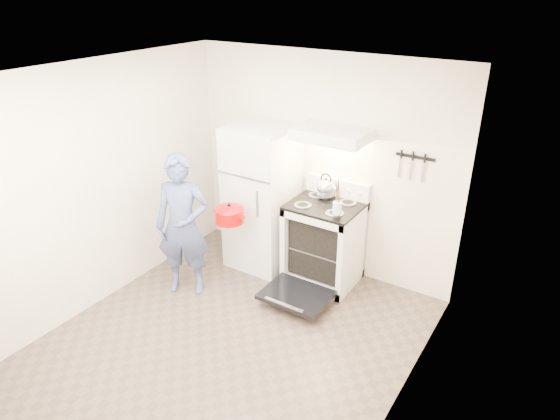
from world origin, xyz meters
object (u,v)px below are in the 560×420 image
object	(u,v)px
tea_kettle	(326,186)
dutch_oven	(229,216)
stove_body	(324,244)
refrigerator	(262,197)
person	(183,226)

from	to	relation	value
tea_kettle	dutch_oven	world-z (taller)	tea_kettle
stove_body	dutch_oven	xyz separation A→B (m)	(-0.82, -0.63, 0.40)
stove_body	dutch_oven	distance (m)	1.11
tea_kettle	stove_body	bearing A→B (deg)	-61.27
refrigerator	stove_body	distance (m)	0.90
tea_kettle	refrigerator	bearing A→B (deg)	-167.60
refrigerator	stove_body	xyz separation A→B (m)	(0.81, 0.02, -0.39)
stove_body	tea_kettle	world-z (taller)	tea_kettle
dutch_oven	person	bearing A→B (deg)	-136.03
person	dutch_oven	world-z (taller)	person
refrigerator	tea_kettle	xyz separation A→B (m)	(0.74, 0.16, 0.25)
stove_body	refrigerator	bearing A→B (deg)	-178.23
person	dutch_oven	bearing A→B (deg)	15.91
stove_body	person	bearing A→B (deg)	-140.37
tea_kettle	person	xyz separation A→B (m)	(-1.11, -1.11, -0.31)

